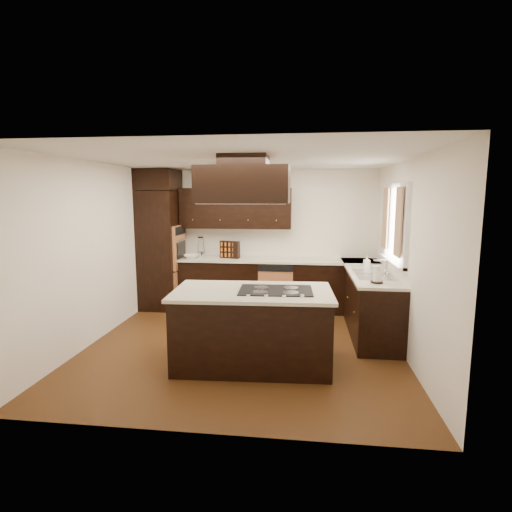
% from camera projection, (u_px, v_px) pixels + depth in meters
% --- Properties ---
extents(floor, '(4.20, 4.20, 0.02)m').
position_uv_depth(floor, '(244.00, 345.00, 5.51)').
color(floor, brown).
rests_on(floor, ground).
extents(ceiling, '(4.20, 4.20, 0.02)m').
position_uv_depth(ceiling, '(243.00, 158.00, 5.13)').
color(ceiling, silver).
rests_on(ceiling, ground).
extents(wall_back, '(4.20, 0.02, 2.50)m').
position_uv_depth(wall_back, '(260.00, 238.00, 7.39)').
color(wall_back, white).
rests_on(wall_back, ground).
extents(wall_front, '(4.20, 0.02, 2.50)m').
position_uv_depth(wall_front, '(204.00, 293.00, 3.25)').
color(wall_front, white).
rests_on(wall_front, ground).
extents(wall_left, '(0.02, 4.20, 2.50)m').
position_uv_depth(wall_left, '(94.00, 253.00, 5.57)').
color(wall_left, white).
rests_on(wall_left, ground).
extents(wall_right, '(0.02, 4.20, 2.50)m').
position_uv_depth(wall_right, '(407.00, 258.00, 5.07)').
color(wall_right, white).
rests_on(wall_right, ground).
extents(oven_column, '(0.65, 0.75, 2.12)m').
position_uv_depth(oven_column, '(161.00, 250.00, 7.23)').
color(oven_column, black).
rests_on(oven_column, floor).
extents(wall_oven_face, '(0.05, 0.62, 0.78)m').
position_uv_depth(wall_oven_face, '(179.00, 247.00, 7.18)').
color(wall_oven_face, '#C57848').
rests_on(wall_oven_face, oven_column).
extents(base_cabinets_back, '(2.93, 0.60, 0.88)m').
position_uv_depth(base_cabinets_back, '(260.00, 285.00, 7.21)').
color(base_cabinets_back, black).
rests_on(base_cabinets_back, floor).
extents(base_cabinets_right, '(0.60, 2.40, 0.88)m').
position_uv_depth(base_cabinets_right, '(368.00, 301.00, 6.12)').
color(base_cabinets_right, black).
rests_on(base_cabinets_right, floor).
extents(countertop_back, '(2.93, 0.63, 0.04)m').
position_uv_depth(countertop_back, '(260.00, 260.00, 7.12)').
color(countertop_back, beige).
rests_on(countertop_back, base_cabinets_back).
extents(countertop_right, '(0.63, 2.40, 0.04)m').
position_uv_depth(countertop_right, '(369.00, 271.00, 6.05)').
color(countertop_right, beige).
rests_on(countertop_right, base_cabinets_right).
extents(upper_cabinets, '(2.00, 0.34, 0.72)m').
position_uv_depth(upper_cabinets, '(236.00, 208.00, 7.18)').
color(upper_cabinets, black).
rests_on(upper_cabinets, wall_back).
extents(dishwasher_front, '(0.60, 0.05, 0.72)m').
position_uv_depth(dishwasher_front, '(275.00, 292.00, 6.89)').
color(dishwasher_front, '#C57848').
rests_on(dishwasher_front, floor).
extents(window_frame, '(0.06, 1.32, 1.12)m').
position_uv_depth(window_frame, '(396.00, 224.00, 5.56)').
color(window_frame, white).
rests_on(window_frame, wall_right).
extents(window_pane, '(0.00, 1.20, 1.00)m').
position_uv_depth(window_pane, '(398.00, 224.00, 5.55)').
color(window_pane, white).
rests_on(window_pane, wall_right).
extents(curtain_left, '(0.02, 0.34, 0.90)m').
position_uv_depth(curtain_left, '(398.00, 222.00, 5.14)').
color(curtain_left, beige).
rests_on(curtain_left, wall_right).
extents(curtain_right, '(0.02, 0.34, 0.90)m').
position_uv_depth(curtain_right, '(385.00, 218.00, 5.97)').
color(curtain_right, beige).
rests_on(curtain_right, wall_right).
extents(sink_rim, '(0.52, 0.84, 0.01)m').
position_uv_depth(sink_rim, '(374.00, 274.00, 5.70)').
color(sink_rim, silver).
rests_on(sink_rim, countertop_right).
extents(island, '(1.87, 1.08, 0.88)m').
position_uv_depth(island, '(253.00, 329.00, 4.83)').
color(island, black).
rests_on(island, floor).
extents(island_top, '(1.94, 1.15, 0.04)m').
position_uv_depth(island_top, '(253.00, 292.00, 4.76)').
color(island_top, beige).
rests_on(island_top, island).
extents(cooktop, '(0.89, 0.61, 0.01)m').
position_uv_depth(cooktop, '(276.00, 290.00, 4.73)').
color(cooktop, black).
rests_on(cooktop, island_top).
extents(range_hood, '(1.05, 0.72, 0.42)m').
position_uv_depth(range_hood, '(244.00, 185.00, 4.63)').
color(range_hood, black).
rests_on(range_hood, ceiling).
extents(hood_duct, '(0.55, 0.50, 0.13)m').
position_uv_depth(hood_duct, '(244.00, 161.00, 4.59)').
color(hood_duct, black).
rests_on(hood_duct, ceiling).
extents(blender_base, '(0.15, 0.15, 0.10)m').
position_uv_depth(blender_base, '(201.00, 255.00, 7.25)').
color(blender_base, silver).
rests_on(blender_base, countertop_back).
extents(blender_pitcher, '(0.13, 0.13, 0.26)m').
position_uv_depth(blender_pitcher, '(201.00, 245.00, 7.22)').
color(blender_pitcher, silver).
rests_on(blender_pitcher, blender_base).
extents(spice_rack, '(0.38, 0.21, 0.31)m').
position_uv_depth(spice_rack, '(230.00, 250.00, 7.18)').
color(spice_rack, black).
rests_on(spice_rack, countertop_back).
extents(mixing_bowl, '(0.29, 0.29, 0.07)m').
position_uv_depth(mixing_bowl, '(192.00, 256.00, 7.18)').
color(mixing_bowl, white).
rests_on(mixing_bowl, countertop_back).
extents(soap_bottle, '(0.10, 0.10, 0.19)m').
position_uv_depth(soap_bottle, '(367.00, 262.00, 6.22)').
color(soap_bottle, white).
rests_on(soap_bottle, countertop_right).
extents(paper_towel, '(0.13, 0.13, 0.22)m').
position_uv_depth(paper_towel, '(377.00, 274.00, 5.13)').
color(paper_towel, white).
rests_on(paper_towel, countertop_right).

